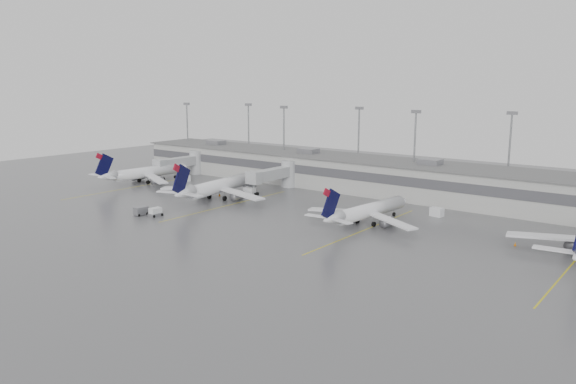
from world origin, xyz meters
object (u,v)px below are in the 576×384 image
Objects in this scene: baggage_tug at (156,213)px; jet_mid_left at (218,186)px; jet_far_left at (145,172)px; jet_mid_right at (367,211)px.

jet_mid_left is at bearing 97.57° from baggage_tug.
jet_mid_right is at bearing 1.38° from jet_far_left.
jet_mid_right reaches higher than baggage_tug.
jet_mid_left is at bearing -173.45° from jet_mid_right.
jet_far_left is 1.07× the size of jet_mid_right.
jet_far_left is at bearing 165.28° from jet_mid_left.
jet_mid_right is at bearing 31.32° from baggage_tug.
jet_far_left is at bearing 147.42° from baggage_tug.
jet_mid_right is 9.70× the size of baggage_tug.
jet_far_left reaches higher than baggage_tug.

